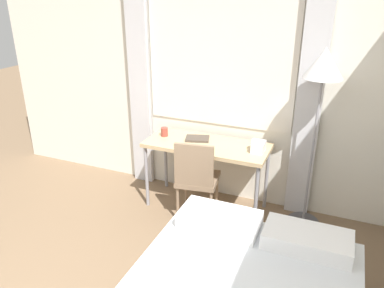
{
  "coord_description": "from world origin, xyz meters",
  "views": [
    {
      "loc": [
        1.42,
        -0.69,
        2.22
      ],
      "look_at": [
        0.2,
        2.22,
        0.89
      ],
      "focal_mm": 35.0,
      "sensor_mm": 36.0,
      "label": 1
    }
  ],
  "objects_px": {
    "standing_lamp": "(322,81)",
    "book": "(197,138)",
    "mug": "(164,132)",
    "desk_chair": "(196,176)",
    "telephone": "(259,146)",
    "desk": "(207,149)"
  },
  "relations": [
    {
      "from": "telephone",
      "to": "book",
      "type": "relative_size",
      "value": 0.63
    },
    {
      "from": "book",
      "to": "mug",
      "type": "height_order",
      "value": "mug"
    },
    {
      "from": "desk_chair",
      "to": "telephone",
      "type": "xyz_separation_m",
      "value": [
        0.54,
        0.27,
        0.3
      ]
    },
    {
      "from": "desk",
      "to": "standing_lamp",
      "type": "distance_m",
      "value": 1.3
    },
    {
      "from": "desk",
      "to": "book",
      "type": "height_order",
      "value": "book"
    },
    {
      "from": "standing_lamp",
      "to": "desk_chair",
      "type": "bearing_deg",
      "value": -162.24
    },
    {
      "from": "desk_chair",
      "to": "mug",
      "type": "distance_m",
      "value": 0.63
    },
    {
      "from": "book",
      "to": "telephone",
      "type": "bearing_deg",
      "value": -4.18
    },
    {
      "from": "book",
      "to": "mug",
      "type": "distance_m",
      "value": 0.37
    },
    {
      "from": "desk",
      "to": "telephone",
      "type": "xyz_separation_m",
      "value": [
        0.53,
        0.01,
        0.12
      ]
    },
    {
      "from": "standing_lamp",
      "to": "book",
      "type": "xyz_separation_m",
      "value": [
        -1.16,
        -0.02,
        -0.72
      ]
    },
    {
      "from": "desk_chair",
      "to": "standing_lamp",
      "type": "bearing_deg",
      "value": 8.63
    },
    {
      "from": "desk_chair",
      "to": "standing_lamp",
      "type": "height_order",
      "value": "standing_lamp"
    },
    {
      "from": "standing_lamp",
      "to": "mug",
      "type": "bearing_deg",
      "value": -177.89
    },
    {
      "from": "standing_lamp",
      "to": "mug",
      "type": "height_order",
      "value": "standing_lamp"
    },
    {
      "from": "telephone",
      "to": "mug",
      "type": "bearing_deg",
      "value": 179.54
    },
    {
      "from": "desk_chair",
      "to": "telephone",
      "type": "relative_size",
      "value": 4.84
    },
    {
      "from": "standing_lamp",
      "to": "mug",
      "type": "relative_size",
      "value": 18.54
    },
    {
      "from": "desk_chair",
      "to": "mug",
      "type": "bearing_deg",
      "value": 141.18
    },
    {
      "from": "telephone",
      "to": "mug",
      "type": "relative_size",
      "value": 1.9
    },
    {
      "from": "standing_lamp",
      "to": "book",
      "type": "height_order",
      "value": "standing_lamp"
    },
    {
      "from": "standing_lamp",
      "to": "book",
      "type": "bearing_deg",
      "value": -179.2
    }
  ]
}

